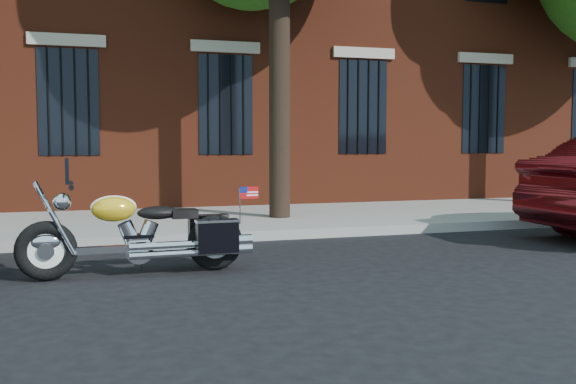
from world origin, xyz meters
name	(u,v)px	position (x,y,z in m)	size (l,w,h in m)	color
ground	(306,255)	(0.00, 0.00, 0.00)	(120.00, 120.00, 0.00)	black
curb	(276,235)	(0.00, 1.38, 0.07)	(40.00, 0.16, 0.15)	gray
sidewalk	(247,220)	(0.00, 3.26, 0.07)	(40.00, 3.60, 0.15)	gray
motorcycle	(146,236)	(-2.06, -0.66, 0.43)	(2.54, 0.74, 1.28)	black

